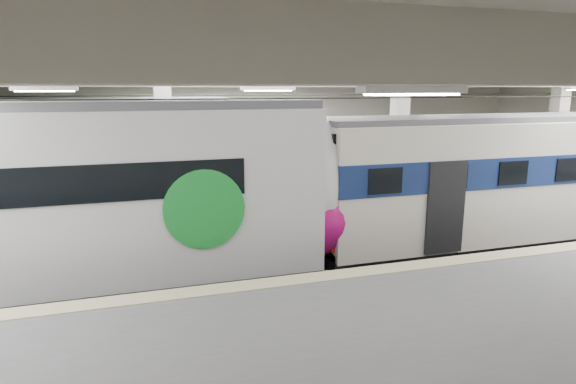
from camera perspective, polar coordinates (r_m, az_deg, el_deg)
name	(u,v)px	position (r m, az deg, el deg)	size (l,w,h in m)	color
station_hall	(310,164)	(11.11, 2.62, 3.30)	(36.00, 24.00, 5.75)	black
modern_emu	(95,202)	(12.42, -21.88, -1.06)	(14.66, 3.02, 4.69)	silver
older_rer	(504,179)	(16.40, 24.25, 1.37)	(12.47, 2.75, 4.16)	silver
far_train	(6,168)	(18.28, -30.48, 2.46)	(14.62, 3.07, 4.64)	silver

